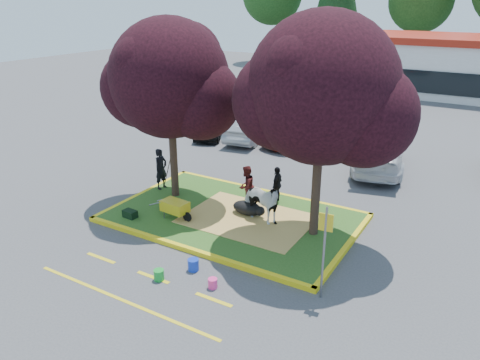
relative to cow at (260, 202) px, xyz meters
The scene contains 30 objects.
ground 1.35m from the cow, behind, with size 90.00×90.00×0.00m, color #424244.
median_island 1.31m from the cow, behind, with size 8.00×5.00×0.15m, color #245019.
curb_near 2.94m from the cow, 111.55° to the right, with size 8.30×0.16×0.15m, color yellow.
curb_far 2.84m from the cow, 112.46° to the left, with size 8.30×0.16×0.15m, color yellow.
curb_left 5.18m from the cow, behind, with size 0.16×5.30×0.15m, color yellow.
curb_right 3.14m from the cow, ahead, with size 0.16×5.30×0.15m, color yellow.
straw_bedding 0.83m from the cow, behind, with size 4.20×3.00×0.01m, color #DFB45C.
tree_purple_left 5.19m from the cow, behind, with size 5.06×4.20×6.51m.
tree_purple_right 4.15m from the cow, ahead, with size 5.30×4.40×6.82m.
fire_lane_stripe_a 5.30m from the cow, 125.54° to the right, with size 1.10×0.12×0.01m, color yellow.
fire_lane_stripe_b 4.47m from the cow, 103.75° to the right, with size 1.10×0.12×0.01m, color yellow.
fire_lane_stripe_c 4.45m from the cow, 77.32° to the right, with size 1.10×0.12×0.01m, color yellow.
fire_lane_long 5.62m from the cow, 100.81° to the right, with size 6.00×0.10×0.01m, color yellow.
retail_building 27.98m from the cow, 88.04° to the left, with size 20.40×8.40×4.40m.
cow is the anchor object (origin of this frame).
calf 0.85m from the cow, 156.92° to the left, with size 1.09×0.62×0.47m, color black.
handler 4.79m from the cow, behind, with size 0.58×0.38×1.60m, color black.
visitor_a 1.37m from the cow, 139.97° to the left, with size 0.73×0.57×1.50m, color #471514.
visitor_b 1.82m from the cow, 98.68° to the left, with size 0.79×0.33×1.34m, color black.
wheelbarrow 2.90m from the cow, 154.45° to the right, with size 1.66×0.63×0.62m.
gear_bag_dark 3.36m from the cow, 168.01° to the right, with size 0.49×0.27×0.25m, color black.
gear_bag_green 4.49m from the cow, 153.47° to the right, with size 0.48×0.30×0.26m, color black.
sign_post 4.33m from the cow, 40.26° to the right, with size 0.36×0.06×2.55m.
bucket_green 4.40m from the cow, 100.98° to the right, with size 0.28×0.28×0.30m, color green.
bucket_pink 3.94m from the cow, 80.49° to the right, with size 0.25×0.25×0.27m, color #FC388D.
bucket_blue 3.47m from the cow, 95.24° to the right, with size 0.32×0.32×0.34m, color #1738BE.
car_black 10.90m from the cow, 132.72° to the left, with size 1.41×3.49×1.19m, color black.
car_silver 10.21m from the cow, 121.17° to the left, with size 1.56×4.47×1.47m, color gray.
car_red 9.66m from the cow, 106.01° to the left, with size 2.15×4.65×1.29m, color #9B180C.
car_white 7.81m from the cow, 76.17° to the left, with size 2.17×5.33×1.55m, color silver.
Camera 1 is at (7.66, -12.43, 7.22)m, focal length 35.00 mm.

